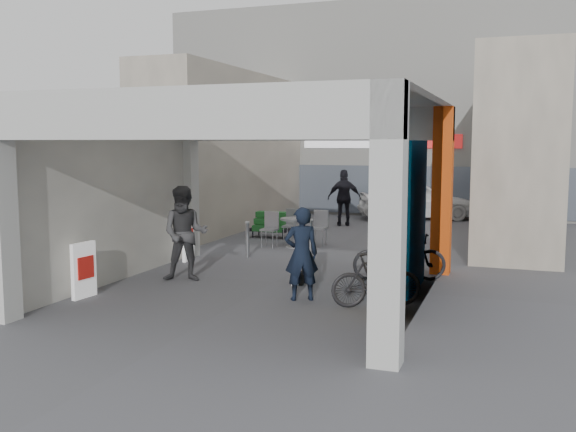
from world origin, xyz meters
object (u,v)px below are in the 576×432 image
at_px(produce_stand, 271,227).
at_px(man_crates, 344,198).
at_px(man_with_dog, 301,254).
at_px(man_elderly, 398,233).
at_px(man_back_turned, 185,234).
at_px(bicycle_rear, 376,280).
at_px(white_van, 416,200).
at_px(border_collie, 297,272).
at_px(cafe_set, 294,233).
at_px(bicycle_front, 399,256).

xyz_separation_m(produce_stand, man_crates, (1.36, 3.27, 0.64)).
relative_size(man_with_dog, man_elderly, 1.08).
bearing_deg(produce_stand, man_back_turned, -100.75).
height_order(bicycle_rear, white_van, white_van).
height_order(produce_stand, man_crates, man_crates).
bearing_deg(bicycle_rear, border_collie, 30.83).
relative_size(cafe_set, man_elderly, 1.02).
xyz_separation_m(cafe_set, bicycle_rear, (3.45, -5.67, 0.13)).
height_order(cafe_set, man_elderly, man_elderly).
distance_m(produce_stand, border_collie, 6.33).
bearing_deg(cafe_set, white_van, 72.60).
xyz_separation_m(border_collie, man_with_dog, (0.47, -1.11, 0.58)).
height_order(man_crates, white_van, man_crates).
relative_size(border_collie, man_with_dog, 0.38).
bearing_deg(man_elderly, cafe_set, 130.19).
distance_m(man_elderly, bicycle_rear, 3.63).
bearing_deg(man_with_dog, border_collie, -95.99).
height_order(cafe_set, man_crates, man_crates).
bearing_deg(man_crates, man_elderly, 96.04).
xyz_separation_m(border_collie, man_back_turned, (-2.23, -0.38, 0.70)).
bearing_deg(white_van, bicycle_rear, 161.56).
relative_size(produce_stand, man_elderly, 0.73).
distance_m(cafe_set, bicycle_front, 4.88).
distance_m(border_collie, bicycle_rear, 2.14).
height_order(border_collie, man_with_dog, man_with_dog).
xyz_separation_m(bicycle_rear, white_van, (-1.24, 12.72, 0.23)).
relative_size(cafe_set, bicycle_front, 0.83).
distance_m(border_collie, man_back_turned, 2.37).
bearing_deg(white_van, cafe_set, 138.61).
relative_size(bicycle_rear, white_van, 0.38).
height_order(cafe_set, man_back_turned, man_back_turned).
height_order(man_elderly, bicycle_rear, man_elderly).
distance_m(produce_stand, man_elderly, 5.39).
relative_size(produce_stand, white_van, 0.28).
height_order(man_with_dog, man_back_turned, man_back_turned).
bearing_deg(cafe_set, bicycle_rear, -58.70).
bearing_deg(cafe_set, border_collie, -70.11).
height_order(border_collie, man_back_turned, man_back_turned).
height_order(produce_stand, man_elderly, man_elderly).
xyz_separation_m(border_collie, white_van, (0.57, 11.59, 0.44)).
relative_size(man_back_turned, man_elderly, 1.25).
distance_m(cafe_set, border_collie, 4.82).
relative_size(man_elderly, man_crates, 0.82).
distance_m(man_crates, white_van, 3.28).
bearing_deg(produce_stand, cafe_set, -62.02).
height_order(cafe_set, border_collie, cafe_set).
bearing_deg(man_elderly, bicycle_front, -95.65).
distance_m(produce_stand, man_crates, 3.60).
height_order(cafe_set, bicycle_rear, cafe_set).
height_order(produce_stand, man_back_turned, man_back_turned).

